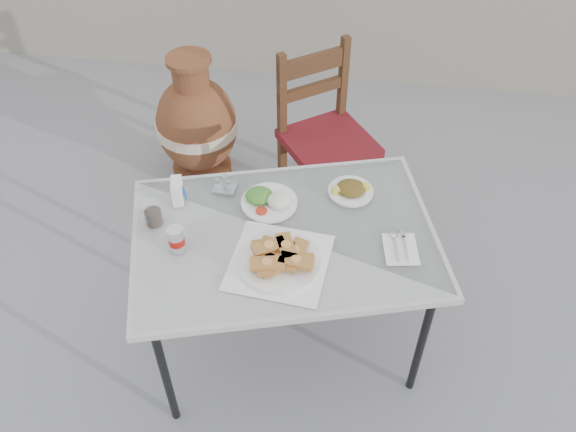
# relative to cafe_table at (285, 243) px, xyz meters

# --- Properties ---
(ground) EXTENTS (80.00, 80.00, 0.00)m
(ground) POSITION_rel_cafe_table_xyz_m (0.09, -0.11, -0.67)
(ground) COLOR slate
(ground) RESTS_ON ground
(cafe_table) EXTENTS (1.36, 1.10, 0.72)m
(cafe_table) POSITION_rel_cafe_table_xyz_m (0.00, 0.00, 0.00)
(cafe_table) COLOR black
(cafe_table) RESTS_ON ground
(pide_plate) EXTENTS (0.39, 0.39, 0.07)m
(pide_plate) POSITION_rel_cafe_table_xyz_m (0.00, -0.15, 0.08)
(pide_plate) COLOR white
(pide_plate) RESTS_ON cafe_table
(salad_rice_plate) EXTENTS (0.23, 0.23, 0.06)m
(salad_rice_plate) POSITION_rel_cafe_table_xyz_m (-0.09, 0.16, 0.07)
(salad_rice_plate) COLOR white
(salad_rice_plate) RESTS_ON cafe_table
(salad_chopped_plate) EXTENTS (0.19, 0.19, 0.04)m
(salad_chopped_plate) POSITION_rel_cafe_table_xyz_m (0.24, 0.28, 0.07)
(salad_chopped_plate) COLOR white
(salad_chopped_plate) RESTS_ON cafe_table
(soda_can) EXTENTS (0.06, 0.06, 0.11)m
(soda_can) POSITION_rel_cafe_table_xyz_m (-0.39, -0.14, 0.11)
(soda_can) COLOR silver
(soda_can) RESTS_ON cafe_table
(cola_glass) EXTENTS (0.07, 0.07, 0.11)m
(cola_glass) POSITION_rel_cafe_table_xyz_m (-0.52, -0.01, 0.10)
(cola_glass) COLOR white
(cola_glass) RESTS_ON cafe_table
(napkin_holder) EXTENTS (0.07, 0.09, 0.10)m
(napkin_holder) POSITION_rel_cafe_table_xyz_m (-0.46, 0.13, 0.10)
(napkin_holder) COLOR white
(napkin_holder) RESTS_ON cafe_table
(condiment_caddy) EXTENTS (0.10, 0.08, 0.07)m
(condiment_caddy) POSITION_rel_cafe_table_xyz_m (-0.29, 0.22, 0.07)
(condiment_caddy) COLOR silver
(condiment_caddy) RESTS_ON cafe_table
(cutlery_napkin) EXTENTS (0.15, 0.18, 0.01)m
(cutlery_napkin) POSITION_rel_cafe_table_xyz_m (0.44, -0.00, 0.05)
(cutlery_napkin) COLOR white
(cutlery_napkin) RESTS_ON cafe_table
(chair) EXTENTS (0.58, 0.58, 0.95)m
(chair) POSITION_rel_cafe_table_xyz_m (0.07, 0.93, -0.18)
(chair) COLOR #3E2711
(chair) RESTS_ON ground
(terracotta_urn) EXTENTS (0.46, 0.46, 0.81)m
(terracotta_urn) POSITION_rel_cafe_table_xyz_m (-0.66, 1.08, -0.29)
(terracotta_urn) COLOR brown
(terracotta_urn) RESTS_ON ground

